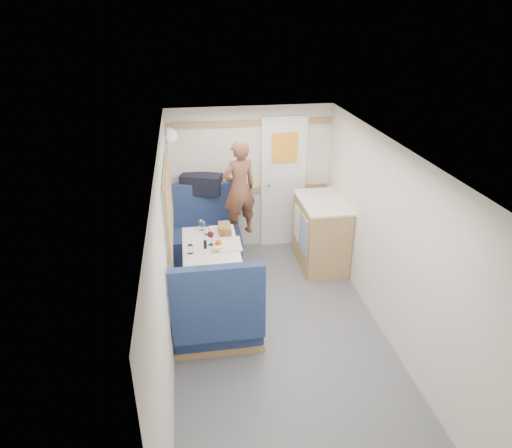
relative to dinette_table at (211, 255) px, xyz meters
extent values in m
plane|color=#515156|center=(0.65, -1.00, -0.57)|extent=(4.50, 4.50, 0.00)
plane|color=silver|center=(0.65, -1.00, 1.43)|extent=(4.50, 4.50, 0.00)
cube|color=silver|center=(0.65, 1.25, 0.43)|extent=(2.20, 0.02, 2.00)
cube|color=silver|center=(-0.45, -1.00, 0.43)|extent=(0.02, 4.50, 2.00)
cube|color=silver|center=(1.75, -1.00, 0.43)|extent=(0.02, 4.50, 2.00)
cube|color=#9D7C47|center=(0.65, 1.23, 0.28)|extent=(2.15, 0.02, 0.08)
cube|color=#9D7C47|center=(0.65, 1.23, 1.21)|extent=(2.15, 0.02, 0.08)
cube|color=gray|center=(-0.43, 0.00, 0.68)|extent=(0.04, 1.30, 0.72)
cube|color=white|center=(1.10, 1.22, 0.36)|extent=(0.62, 0.04, 1.86)
cube|color=yellow|center=(1.10, 1.19, 0.88)|extent=(0.34, 0.03, 0.40)
cylinder|color=silver|center=(0.88, 1.17, 0.38)|extent=(0.04, 0.10, 0.04)
cube|color=white|center=(0.00, 0.00, 0.13)|extent=(0.62, 0.92, 0.04)
cylinder|color=silver|center=(0.00, 0.00, -0.22)|extent=(0.08, 0.08, 0.66)
cylinder|color=silver|center=(0.00, 0.00, -0.55)|extent=(0.36, 0.36, 0.03)
cube|color=#17224B|center=(0.00, 0.80, -0.34)|extent=(0.88, 0.50, 0.45)
cube|color=#17224B|center=(0.00, 1.08, 0.08)|extent=(0.88, 0.10, 0.80)
cube|color=#9D7C47|center=(0.00, 0.80, -0.53)|extent=(0.90, 0.52, 0.08)
cube|color=#17224B|center=(0.00, -0.80, -0.34)|extent=(0.88, 0.50, 0.45)
cube|color=#17224B|center=(0.00, -1.08, 0.08)|extent=(0.88, 0.10, 0.80)
cube|color=#9D7C47|center=(0.00, -0.80, -0.53)|extent=(0.90, 0.52, 0.08)
cube|color=#9D7C47|center=(0.00, 1.12, 0.31)|extent=(0.90, 0.14, 0.04)
sphere|color=white|center=(-0.39, 0.85, 1.18)|extent=(0.20, 0.20, 0.20)
cube|color=#9D7C47|center=(1.47, 0.55, -0.12)|extent=(0.54, 0.90, 0.90)
cube|color=silver|center=(1.47, 0.55, 0.34)|extent=(0.56, 0.92, 0.03)
cube|color=#5972B2|center=(1.19, 0.37, -0.02)|extent=(0.01, 0.30, 0.48)
cube|color=silver|center=(1.19, 0.73, -0.02)|extent=(0.01, 0.28, 0.44)
imported|color=brown|center=(0.43, 0.75, 0.51)|extent=(0.53, 0.44, 1.24)
cube|color=black|center=(-0.03, 1.12, 0.46)|extent=(0.58, 0.42, 0.25)
cube|color=silver|center=(0.21, -0.07, 0.16)|extent=(0.26, 0.34, 0.02)
sphere|color=#F35D0A|center=(0.09, -0.11, 0.21)|extent=(0.08, 0.08, 0.08)
cube|color=#E9D486|center=(0.06, -0.19, 0.19)|extent=(0.12, 0.09, 0.04)
cylinder|color=white|center=(0.01, -0.03, 0.16)|extent=(0.06, 0.06, 0.01)
cylinder|color=white|center=(0.01, -0.03, 0.21)|extent=(0.01, 0.01, 0.10)
sphere|color=#47070F|center=(0.01, -0.03, 0.28)|extent=(0.08, 0.08, 0.08)
cylinder|color=silver|center=(-0.23, -0.19, 0.20)|extent=(0.06, 0.06, 0.10)
cylinder|color=white|center=(-0.07, 0.38, 0.21)|extent=(0.07, 0.07, 0.12)
cylinder|color=white|center=(-0.02, 0.24, 0.21)|extent=(0.07, 0.07, 0.11)
cylinder|color=brown|center=(0.17, 0.13, 0.21)|extent=(0.07, 0.07, 0.11)
cylinder|color=black|center=(-0.06, -0.10, 0.20)|extent=(0.04, 0.04, 0.10)
cylinder|color=white|center=(0.04, 0.07, 0.20)|extent=(0.03, 0.03, 0.08)
cube|color=brown|center=(0.19, 0.24, 0.21)|extent=(0.14, 0.25, 0.10)
camera|label=1|loc=(-0.20, -4.58, 2.58)|focal=32.00mm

